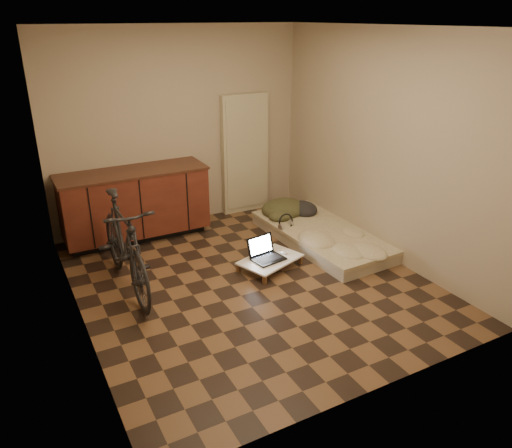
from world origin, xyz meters
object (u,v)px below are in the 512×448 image
lap_desk (270,260)px  laptop (266,254)px  bicycle (124,240)px  futon (322,235)px

lap_desk → laptop: bearing=118.2°
bicycle → laptop: 1.59m
futon → laptop: size_ratio=5.12×
bicycle → futon: bearing=-0.1°
lap_desk → laptop: (-0.04, 0.04, 0.07)m
futon → lap_desk: (-0.95, -0.31, 0.02)m
bicycle → lap_desk: bearing=-11.4°
laptop → bicycle: bearing=160.5°
bicycle → futon: (2.50, -0.01, -0.48)m
futon → bicycle: bearing=177.5°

